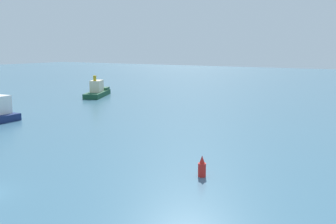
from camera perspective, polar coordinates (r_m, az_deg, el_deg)
The scene contains 2 objects.
tugboat at distance 91.94m, azimuth -10.18°, elevation 3.03°, with size 8.06×11.80×4.92m.
channel_buoy_red at distance 34.77m, azimuth 4.95°, elevation -8.03°, with size 0.70×0.70×1.90m.
Camera 1 is at (27.49, -16.55, 11.19)m, focal length 42.06 mm.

